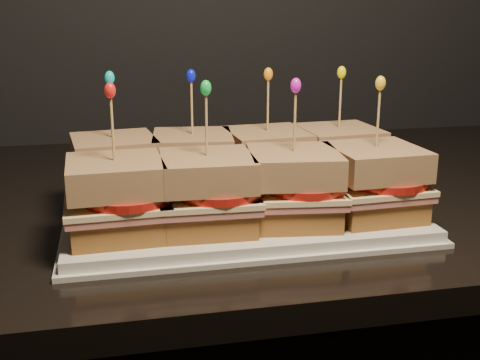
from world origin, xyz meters
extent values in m
cube|color=black|center=(-0.69, 1.63, 0.89)|extent=(2.29, 0.75, 0.03)
cube|color=white|center=(-1.00, 1.48, 0.92)|extent=(0.42, 0.26, 0.02)
cube|color=white|center=(-1.00, 1.48, 0.91)|extent=(0.44, 0.27, 0.01)
cube|color=#582D11|center=(-1.15, 1.54, 0.94)|extent=(0.11, 0.11, 0.03)
cube|color=#C76963|center=(-1.15, 1.54, 0.96)|extent=(0.12, 0.12, 0.01)
cube|color=#FFE5A7|center=(-1.15, 1.54, 0.97)|extent=(0.12, 0.12, 0.01)
cylinder|color=red|center=(-1.14, 1.54, 0.97)|extent=(0.10, 0.10, 0.01)
cube|color=brown|center=(-1.15, 1.54, 1.00)|extent=(0.11, 0.11, 0.03)
cylinder|color=tan|center=(-1.15, 1.54, 1.04)|extent=(0.00, 0.00, 0.09)
ellipsoid|color=#0DBCB9|center=(-1.15, 1.54, 1.09)|extent=(0.01, 0.01, 0.02)
cube|color=#582D11|center=(-1.05, 1.54, 0.94)|extent=(0.11, 0.11, 0.03)
cube|color=#C76963|center=(-1.05, 1.54, 0.96)|extent=(0.12, 0.12, 0.01)
cube|color=#FFE5A7|center=(-1.05, 1.54, 0.97)|extent=(0.12, 0.12, 0.01)
cylinder|color=red|center=(-1.04, 1.54, 0.97)|extent=(0.10, 0.10, 0.01)
cube|color=brown|center=(-1.05, 1.54, 1.00)|extent=(0.11, 0.11, 0.03)
cylinder|color=tan|center=(-1.05, 1.54, 1.04)|extent=(0.00, 0.00, 0.09)
ellipsoid|color=#0B15CC|center=(-1.05, 1.54, 1.09)|extent=(0.01, 0.01, 0.02)
cube|color=#582D11|center=(-0.95, 1.54, 0.94)|extent=(0.11, 0.11, 0.03)
cube|color=#C76963|center=(-0.95, 1.54, 0.96)|extent=(0.12, 0.11, 0.01)
cube|color=#FFE5A7|center=(-0.95, 1.54, 0.97)|extent=(0.12, 0.12, 0.01)
cylinder|color=red|center=(-0.94, 1.54, 0.97)|extent=(0.10, 0.10, 0.01)
cube|color=brown|center=(-0.95, 1.54, 1.00)|extent=(0.11, 0.11, 0.03)
cylinder|color=tan|center=(-0.95, 1.54, 1.04)|extent=(0.00, 0.00, 0.09)
ellipsoid|color=orange|center=(-0.95, 1.54, 1.09)|extent=(0.01, 0.01, 0.02)
cube|color=#582D11|center=(-0.85, 1.54, 0.94)|extent=(0.11, 0.11, 0.03)
cube|color=#C76963|center=(-0.85, 1.54, 0.96)|extent=(0.12, 0.11, 0.01)
cube|color=#FFE5A7|center=(-0.85, 1.54, 0.97)|extent=(0.12, 0.11, 0.01)
cylinder|color=red|center=(-0.84, 1.54, 0.97)|extent=(0.10, 0.10, 0.01)
cube|color=brown|center=(-0.85, 1.54, 1.00)|extent=(0.11, 0.11, 0.03)
cylinder|color=tan|center=(-0.85, 1.54, 1.04)|extent=(0.00, 0.00, 0.09)
ellipsoid|color=#F7D702|center=(-0.85, 1.54, 1.09)|extent=(0.01, 0.01, 0.02)
cube|color=#582D11|center=(-1.15, 1.42, 0.94)|extent=(0.10, 0.10, 0.03)
cube|color=#C76963|center=(-1.15, 1.42, 0.96)|extent=(0.11, 0.11, 0.01)
cube|color=#FFE5A7|center=(-1.15, 1.42, 0.97)|extent=(0.12, 0.11, 0.01)
cylinder|color=red|center=(-1.14, 1.42, 0.97)|extent=(0.10, 0.10, 0.01)
cube|color=brown|center=(-1.15, 1.42, 1.00)|extent=(0.11, 0.11, 0.03)
cylinder|color=tan|center=(-1.15, 1.42, 1.04)|extent=(0.00, 0.00, 0.09)
ellipsoid|color=red|center=(-1.15, 1.42, 1.09)|extent=(0.01, 0.01, 0.02)
cube|color=#582D11|center=(-1.05, 1.42, 0.94)|extent=(0.10, 0.10, 0.03)
cube|color=#C76963|center=(-1.05, 1.42, 0.96)|extent=(0.11, 0.11, 0.01)
cube|color=#FFE5A7|center=(-1.05, 1.42, 0.97)|extent=(0.12, 0.11, 0.01)
cylinder|color=red|center=(-1.04, 1.42, 0.97)|extent=(0.10, 0.10, 0.01)
cube|color=brown|center=(-1.05, 1.42, 1.00)|extent=(0.10, 0.10, 0.03)
cylinder|color=tan|center=(-1.05, 1.42, 1.04)|extent=(0.00, 0.00, 0.09)
ellipsoid|color=green|center=(-1.05, 1.42, 1.09)|extent=(0.01, 0.01, 0.02)
cube|color=#582D11|center=(-0.95, 1.42, 0.94)|extent=(0.11, 0.11, 0.03)
cube|color=#C76963|center=(-0.95, 1.42, 0.96)|extent=(0.12, 0.12, 0.01)
cube|color=#FFE5A7|center=(-0.95, 1.42, 0.97)|extent=(0.12, 0.12, 0.01)
cylinder|color=red|center=(-0.94, 1.42, 0.97)|extent=(0.10, 0.10, 0.01)
cube|color=brown|center=(-0.95, 1.42, 1.00)|extent=(0.11, 0.11, 0.03)
cylinder|color=tan|center=(-0.95, 1.42, 1.04)|extent=(0.00, 0.00, 0.09)
ellipsoid|color=#D419C3|center=(-0.95, 1.42, 1.09)|extent=(0.01, 0.01, 0.02)
cube|color=#582D11|center=(-0.85, 1.42, 0.94)|extent=(0.10, 0.10, 0.03)
cube|color=#C76963|center=(-0.85, 1.42, 0.96)|extent=(0.11, 0.11, 0.01)
cube|color=#FFE5A7|center=(-0.85, 1.42, 0.97)|extent=(0.12, 0.11, 0.01)
cylinder|color=red|center=(-0.84, 1.42, 0.97)|extent=(0.10, 0.10, 0.01)
cube|color=brown|center=(-0.85, 1.42, 1.00)|extent=(0.11, 0.11, 0.03)
cylinder|color=tan|center=(-0.85, 1.42, 1.04)|extent=(0.00, 0.00, 0.09)
ellipsoid|color=gold|center=(-0.85, 1.42, 1.09)|extent=(0.01, 0.01, 0.02)
camera|label=1|loc=(-1.15, 0.78, 1.17)|focal=45.00mm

